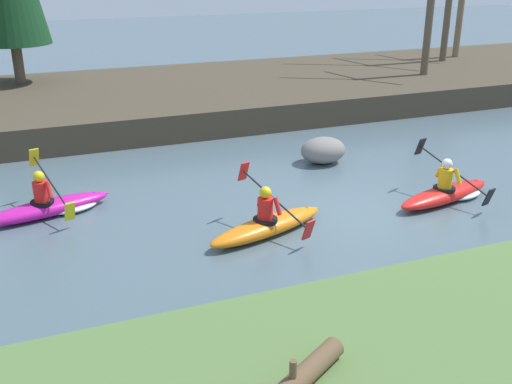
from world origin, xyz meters
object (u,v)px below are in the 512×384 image
kayaker_middle (268,224)px  boulder_midstream (323,150)px  kayaker_lead (448,192)px  kayaker_trailing (51,206)px

kayaker_middle → boulder_midstream: bearing=31.2°
kayaker_middle → kayaker_lead: bearing=-16.4°
kayaker_lead → kayaker_middle: same height
kayaker_trailing → kayaker_lead: bearing=-31.7°
boulder_midstream → kayaker_trailing: bearing=-172.3°
kayaker_middle → kayaker_trailing: 4.61m
kayaker_trailing → boulder_midstream: (6.85, 0.93, 0.14)m
kayaker_trailing → boulder_midstream: size_ratio=2.30×
kayaker_middle → kayaker_trailing: same height
kayaker_lead → boulder_midstream: kayaker_lead is taller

